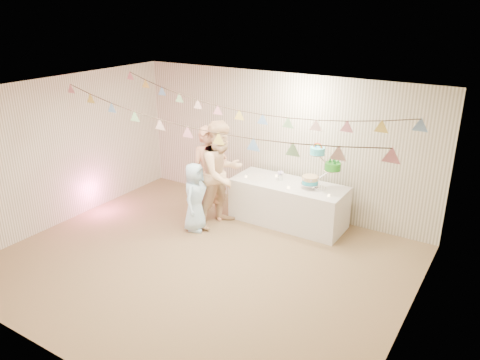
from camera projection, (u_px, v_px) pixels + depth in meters
The scene contains 23 objects.
floor at pixel (201, 263), 7.20m from camera, with size 6.00×6.00×0.00m, color brown.
ceiling at pixel (196, 94), 6.27m from camera, with size 6.00×6.00×0.00m, color silver.
back_wall at pixel (279, 143), 8.71m from camera, with size 6.00×6.00×0.00m, color silver.
front_wall at pixel (51, 261), 4.76m from camera, with size 6.00×6.00×0.00m, color silver.
left_wall at pixel (62, 151), 8.23m from camera, with size 5.00×5.00×0.00m, color silver.
right_wall at pixel (413, 237), 5.25m from camera, with size 5.00×5.00×0.00m, color silver.
table at pixel (288, 203), 8.38m from camera, with size 2.04×0.82×0.77m, color silver.
cake_stand at pixel (320, 169), 7.88m from camera, with size 0.68×0.40×0.76m, color silver, non-canonical shape.
cake_bottom at pixel (310, 184), 8.01m from camera, with size 0.31×0.31×0.15m, color #27A0B6, non-canonical shape.
cake_middle at pixel (332, 170), 7.87m from camera, with size 0.27×0.27×0.22m, color #23901F, non-canonical shape.
cake_top_tier at pixel (317, 155), 7.80m from camera, with size 0.25×0.25×0.19m, color #49D5E7, non-canonical shape.
platter at pixel (256, 178), 8.52m from camera, with size 0.37×0.37×0.02m, color white.
posy at pixel (280, 176), 8.36m from camera, with size 0.15×0.15×0.18m, color white, non-canonical shape.
person_adult_a at pixel (210, 175), 8.31m from camera, with size 0.64×0.42×1.76m, color tan.
person_adult_b at pixel (221, 174), 8.14m from camera, with size 0.92×0.72×1.90m, color #E2B78B.
person_child at pixel (195, 197), 8.06m from camera, with size 0.60×0.39×1.22m, color #B4DFFF.
bunting_back at pixel (239, 99), 7.23m from camera, with size 5.60×1.10×0.40m, color pink, non-canonical shape.
bunting_front at pixel (187, 118), 6.21m from camera, with size 5.60×0.90×0.36m, color #72A5E5, non-canonical shape.
tealight_0 at pixel (246, 176), 8.52m from camera, with size 0.04×0.04×0.03m, color #FFD88C.
tealight_1 at pixel (276, 176), 8.56m from camera, with size 0.04×0.04×0.03m, color #FFD88C.
tealight_2 at pixel (289, 187), 8.02m from camera, with size 0.04×0.04×0.03m, color #FFD88C.
tealight_3 at pixel (312, 182), 8.24m from camera, with size 0.04×0.04×0.03m, color #FFD88C.
tealight_4 at pixel (329, 195), 7.69m from camera, with size 0.04×0.04×0.03m, color #FFD88C.
Camera 1 is at (3.84, -4.99, 3.77)m, focal length 35.00 mm.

